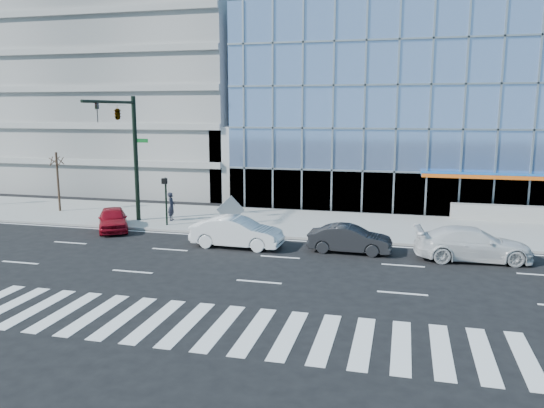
{
  "coord_description": "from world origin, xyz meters",
  "views": [
    {
      "loc": [
        5.84,
        -25.04,
        7.29
      ],
      "look_at": [
        -1.17,
        3.0,
        2.15
      ],
      "focal_mm": 35.0,
      "sensor_mm": 36.0,
      "label": 1
    }
  ],
  "objects": [
    {
      "name": "dark_sedan",
      "position": [
        3.28,
        1.8,
        0.71
      ],
      "size": [
        4.32,
        1.62,
        1.41
      ],
      "primitive_type": "imported",
      "rotation": [
        0.0,
        0.0,
        1.54
      ],
      "color": "black",
      "rests_on": "ground"
    },
    {
      "name": "parking_garage",
      "position": [
        -20.0,
        26.0,
        10.0
      ],
      "size": [
        24.0,
        24.0,
        20.0
      ],
      "primitive_type": "cube",
      "color": "gray",
      "rests_on": "ground"
    },
    {
      "name": "ground",
      "position": [
        0.0,
        0.0,
        0.0
      ],
      "size": [
        160.0,
        160.0,
        0.0
      ],
      "primitive_type": "plane",
      "color": "black",
      "rests_on": "ground"
    },
    {
      "name": "pedestrian",
      "position": [
        -8.79,
        6.36,
        1.08
      ],
      "size": [
        0.55,
        0.74,
        1.85
      ],
      "primitive_type": "imported",
      "rotation": [
        0.0,
        0.0,
        1.73
      ],
      "color": "black",
      "rests_on": "sidewalk"
    },
    {
      "name": "red_sedan",
      "position": [
        -11.32,
        3.4,
        0.71
      ],
      "size": [
        3.59,
        4.42,
        1.42
      ],
      "primitive_type": "imported",
      "rotation": [
        0.0,
        0.0,
        0.55
      ],
      "color": "maroon",
      "rests_on": "ground"
    },
    {
      "name": "tower_backdrop",
      "position": [
        -30.0,
        70.0,
        24.0
      ],
      "size": [
        14.0,
        14.0,
        48.0
      ],
      "primitive_type": "cube",
      "color": "gray",
      "rests_on": "ground"
    },
    {
      "name": "white_suv",
      "position": [
        9.28,
        1.8,
        0.81
      ],
      "size": [
        5.75,
        2.77,
        1.62
      ],
      "primitive_type": "imported",
      "rotation": [
        0.0,
        0.0,
        1.66
      ],
      "color": "silver",
      "rests_on": "ground"
    },
    {
      "name": "sidewalk",
      "position": [
        0.0,
        8.0,
        0.07
      ],
      "size": [
        120.0,
        8.0,
        0.15
      ],
      "primitive_type": "cube",
      "color": "gray",
      "rests_on": "ground"
    },
    {
      "name": "theatre_building",
      "position": [
        14.0,
        26.0,
        7.5
      ],
      "size": [
        42.0,
        26.0,
        15.0
      ],
      "primitive_type": "cube",
      "color": "#7997CA",
      "rests_on": "ground"
    },
    {
      "name": "white_sedan",
      "position": [
        -2.72,
        1.41,
        0.81
      ],
      "size": [
        4.99,
        1.89,
        1.63
      ],
      "primitive_type": "imported",
      "rotation": [
        0.0,
        0.0,
        1.54
      ],
      "color": "silver",
      "rests_on": "ground"
    },
    {
      "name": "ramp_block",
      "position": [
        -6.0,
        18.0,
        3.0
      ],
      "size": [
        6.0,
        8.0,
        6.0
      ],
      "primitive_type": "cube",
      "color": "gray",
      "rests_on": "ground"
    },
    {
      "name": "street_tree_near",
      "position": [
        -18.0,
        7.5,
        3.78
      ],
      "size": [
        1.1,
        1.1,
        4.23
      ],
      "color": "#332319",
      "rests_on": "sidewalk"
    },
    {
      "name": "ped_signal_post",
      "position": [
        -8.5,
        4.94,
        2.14
      ],
      "size": [
        0.3,
        0.33,
        3.0
      ],
      "color": "black",
      "rests_on": "sidewalk"
    },
    {
      "name": "traffic_signal",
      "position": [
        -11.0,
        4.57,
        6.16
      ],
      "size": [
        1.14,
        5.74,
        8.0
      ],
      "color": "black",
      "rests_on": "sidewalk"
    },
    {
      "name": "tilted_panel",
      "position": [
        -4.69,
        6.25,
        1.07
      ],
      "size": [
        1.62,
        0.97,
        1.83
      ],
      "primitive_type": "cube",
      "rotation": [
        0.0,
        0.86,
        0.52
      ],
      "color": "#9A9A9A",
      "rests_on": "sidewalk"
    }
  ]
}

